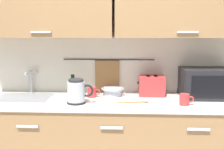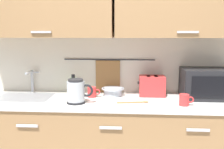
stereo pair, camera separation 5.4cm
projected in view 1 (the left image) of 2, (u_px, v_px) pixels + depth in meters
name	position (u px, v px, depth m)	size (l,w,h in m)	color
counter_unit	(112.00, 145.00, 2.54)	(2.53, 0.64, 0.90)	#997047
back_wall_assembly	(115.00, 30.00, 2.60)	(3.70, 0.41, 2.50)	silver
sink_faucet	(30.00, 78.00, 2.71)	(0.09, 0.17, 0.22)	#B2B5BA
microwave	(207.00, 83.00, 2.51)	(0.46, 0.35, 0.27)	black
electric_kettle	(77.00, 92.00, 2.31)	(0.23, 0.16, 0.21)	black
dish_soap_bottle	(73.00, 86.00, 2.64)	(0.06, 0.06, 0.20)	green
mug_near_sink	(92.00, 92.00, 2.53)	(0.12, 0.08, 0.09)	red
mixing_bowl	(113.00, 91.00, 2.59)	(0.21, 0.21, 0.08)	#A5ADB7
toaster	(152.00, 86.00, 2.59)	(0.26, 0.17, 0.19)	red
mug_by_kettle	(185.00, 100.00, 2.26)	(0.12, 0.08, 0.09)	red
wooden_spoon	(137.00, 102.00, 2.34)	(0.28, 0.07, 0.01)	#9E7042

